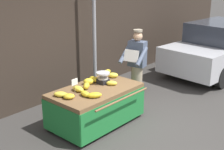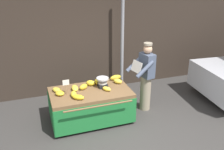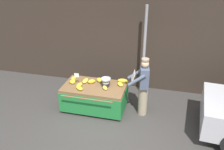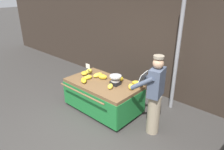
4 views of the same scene
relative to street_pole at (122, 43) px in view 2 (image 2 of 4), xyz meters
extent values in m
plane|color=#383533|center=(-0.71, -2.30, -1.44)|extent=(60.00, 60.00, 0.00)
cube|color=#332821|center=(-0.71, 0.51, 0.56)|extent=(16.00, 0.24, 4.00)
cylinder|color=gray|center=(0.00, 0.00, 0.00)|extent=(0.09, 0.09, 2.88)
cube|color=brown|center=(-1.24, -1.24, -0.73)|extent=(1.79, 1.03, 0.08)
cylinder|color=black|center=(-2.05, -1.24, -1.11)|extent=(0.05, 0.67, 0.67)
cylinder|color=#B7B7BC|center=(-2.08, -1.24, -1.11)|extent=(0.01, 0.12, 0.12)
cylinder|color=black|center=(-0.42, -1.24, -1.11)|extent=(0.05, 0.67, 0.67)
cylinder|color=#B7B7BC|center=(-0.39, -1.24, -1.11)|extent=(0.01, 0.12, 0.12)
cylinder|color=#4C4742|center=(-1.24, -0.80, -1.10)|extent=(0.05, 0.05, 0.67)
cube|color=#1E7233|center=(-1.24, -1.75, -1.07)|extent=(1.79, 0.02, 0.60)
cube|color=#1E7233|center=(-1.24, -0.72, -1.07)|extent=(1.79, 0.02, 0.60)
cube|color=#1E7233|center=(-2.13, -1.24, -1.07)|extent=(0.02, 1.03, 0.60)
cube|color=#1E7233|center=(-0.34, -1.24, -1.07)|extent=(0.02, 1.03, 0.60)
cylinder|color=brown|center=(-1.24, -1.93, -0.71)|extent=(1.43, 0.04, 0.04)
cube|color=black|center=(-0.92, -1.14, -0.64)|extent=(0.20, 0.20, 0.09)
cylinder|color=#B7B7BC|center=(-0.92, -1.14, -0.54)|extent=(0.02, 0.02, 0.11)
cylinder|color=#B7B7BC|center=(-0.92, -1.14, -0.47)|extent=(0.28, 0.28, 0.03)
cylinder|color=#B7B7BC|center=(-0.92, -1.14, -0.58)|extent=(0.21, 0.21, 0.03)
cylinder|color=#997A51|center=(-1.76, -1.23, -0.58)|extent=(0.01, 0.01, 0.22)
cube|color=white|center=(-1.76, -1.23, -0.41)|extent=(0.14, 0.01, 0.12)
ellipsoid|color=yellow|center=(-0.89, -1.35, -0.64)|extent=(0.22, 0.24, 0.09)
ellipsoid|color=gold|center=(-1.91, -1.23, -0.64)|extent=(0.26, 0.26, 0.09)
ellipsoid|color=yellow|center=(-1.94, -1.05, -0.64)|extent=(0.26, 0.32, 0.09)
ellipsoid|color=yellow|center=(-1.16, -0.96, -0.62)|extent=(0.25, 0.24, 0.13)
ellipsoid|color=yellow|center=(-1.64, -1.36, -0.64)|extent=(0.17, 0.26, 0.10)
ellipsoid|color=yellow|center=(-1.56, -1.09, -0.64)|extent=(0.16, 0.29, 0.10)
ellipsoid|color=gold|center=(-1.58, -1.54, -0.64)|extent=(0.30, 0.27, 0.10)
ellipsoid|color=gold|center=(-0.98, -0.93, -0.63)|extent=(0.17, 0.26, 0.11)
ellipsoid|color=gold|center=(-0.49, -0.84, -0.62)|extent=(0.31, 0.16, 0.13)
ellipsoid|color=yellow|center=(-0.51, -1.05, -0.63)|extent=(0.24, 0.25, 0.11)
ellipsoid|color=gold|center=(-1.36, -1.11, -0.62)|extent=(0.25, 0.21, 0.13)
cylinder|color=gray|center=(0.17, -1.18, -1.00)|extent=(0.26, 0.26, 0.88)
cube|color=#475166|center=(0.17, -1.18, -0.27)|extent=(0.30, 0.42, 0.58)
sphere|color=tan|center=(0.17, -1.18, 0.13)|extent=(0.21, 0.21, 0.21)
cylinder|color=gray|center=(0.17, -1.18, 0.25)|extent=(0.20, 0.20, 0.05)
cylinder|color=#475166|center=(0.00, -1.42, -0.26)|extent=(0.49, 0.18, 0.37)
cylinder|color=#475166|center=(-0.08, -1.01, -0.26)|extent=(0.49, 0.18, 0.37)
cube|color=silver|center=(-0.12, -1.23, -0.25)|extent=(0.15, 0.35, 0.25)
cylinder|color=black|center=(2.53, -0.73, -1.14)|extent=(0.61, 0.23, 0.60)
camera|label=1|loc=(-5.23, -5.20, 1.47)|focal=49.48mm
camera|label=2|loc=(-2.42, -6.14, 1.77)|focal=40.01mm
camera|label=3|loc=(0.76, -7.10, 2.71)|focal=39.25mm
camera|label=4|loc=(1.98, -4.46, 1.46)|focal=33.32mm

